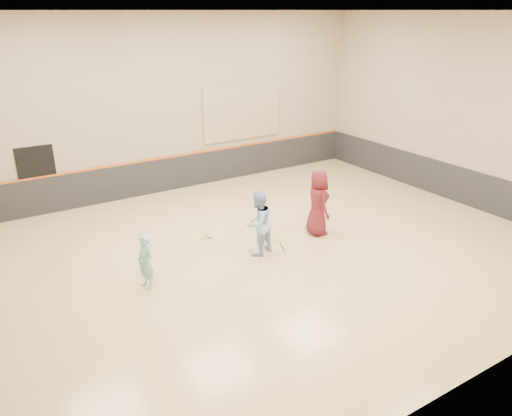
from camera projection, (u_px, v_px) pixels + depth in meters
room at (267, 224)px, 12.99m from camera, size 15.04×12.04×6.22m
wainscot_back at (175, 173)px, 17.76m from camera, size 14.90×0.04×1.20m
wainscot_right at (452, 183)px, 16.78m from camera, size 0.04×11.90×1.20m
accent_stripe at (174, 156)px, 17.52m from camera, size 14.90×0.03×0.06m
acoustic_panel at (242, 112)px, 18.43m from camera, size 3.20×0.08×2.00m
doorway at (39, 181)px, 15.34m from camera, size 1.10×0.05×2.20m
girl at (146, 262)px, 11.37m from camera, size 0.42×0.54×1.30m
instructor at (258, 223)px, 12.90m from camera, size 1.01×0.90×1.74m
young_man at (318, 203)px, 14.06m from camera, size 0.79×1.04×1.89m
held_racket at (277, 239)px, 12.91m from camera, size 0.37×0.37×0.53m
spare_racket at (204, 235)px, 14.15m from camera, size 0.59×0.59×0.11m
ball_under_racket at (251, 250)px, 13.30m from camera, size 0.07×0.07×0.07m
ball_in_hand at (326, 196)px, 13.88m from camera, size 0.07×0.07×0.07m
ball_beside_spare at (216, 216)px, 15.52m from camera, size 0.07×0.07×0.07m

